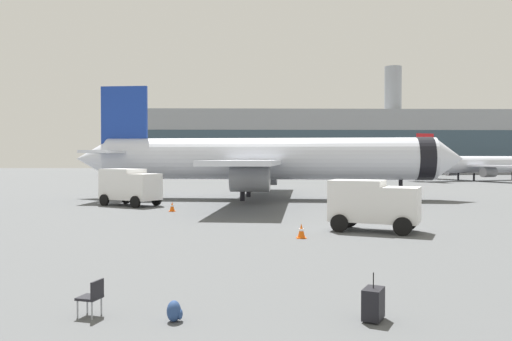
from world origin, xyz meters
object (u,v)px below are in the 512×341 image
object	(u,v)px
traveller_backpack	(175,311)
safety_cone_mid	(301,231)
airplane_at_gate	(265,159)
gate_chair	(92,295)
service_truck	(130,185)
cargo_van	(373,203)
rolling_suitcase	(373,304)
safety_cone_near	(172,207)
airplane_taxiing	(472,165)

from	to	relation	value
traveller_backpack	safety_cone_mid	bearing A→B (deg)	70.84
airplane_at_gate	traveller_backpack	xyz separation A→B (m)	(-3.42, -35.54, -3.42)
airplane_at_gate	gate_chair	size ratio (longest dim) A/B	41.59
airplane_at_gate	safety_cone_mid	xyz separation A→B (m)	(0.80, -23.39, -3.32)
airplane_at_gate	service_truck	bearing A→B (deg)	-149.10
cargo_van	gate_chair	bearing A→B (deg)	-125.86
traveller_backpack	rolling_suitcase	bearing A→B (deg)	-0.23
safety_cone_mid	gate_chair	bearing A→B (deg)	-117.84
safety_cone_near	cargo_van	bearing A→B (deg)	-40.81
gate_chair	safety_cone_mid	bearing A→B (deg)	62.16
safety_cone_near	traveller_backpack	world-z (taller)	safety_cone_near
service_truck	safety_cone_near	world-z (taller)	service_truck
gate_chair	airplane_taxiing	bearing A→B (deg)	60.40
safety_cone_mid	gate_chair	size ratio (longest dim) A/B	0.79
cargo_van	safety_cone_near	world-z (taller)	cargo_van
safety_cone_mid	rolling_suitcase	xyz separation A→B (m)	(0.30, -12.16, 0.06)
service_truck	gate_chair	world-z (taller)	service_truck
safety_cone_mid	traveller_backpack	world-z (taller)	safety_cone_mid
airplane_taxiing	service_truck	size ratio (longest dim) A/B	4.91
service_truck	safety_cone_near	distance (m)	6.20
airplane_at_gate	airplane_taxiing	xyz separation A→B (m)	(36.49, 38.60, -0.95)
cargo_van	rolling_suitcase	xyz separation A→B (m)	(-3.60, -14.41, -1.06)
cargo_van	safety_cone_mid	bearing A→B (deg)	-150.14
cargo_van	safety_cone_near	size ratio (longest dim) A/B	6.95
gate_chair	traveller_backpack	bearing A→B (deg)	-11.90
safety_cone_mid	gate_chair	xyz separation A→B (m)	(-6.19, -11.73, 0.16)
airplane_at_gate	gate_chair	world-z (taller)	airplane_at_gate
airplane_taxiing	cargo_van	xyz separation A→B (m)	(-31.78, -59.75, -1.26)
safety_cone_near	traveller_backpack	bearing A→B (deg)	-81.84
safety_cone_near	rolling_suitcase	xyz separation A→B (m)	(8.03, -24.45, 0.05)
airplane_at_gate	cargo_van	bearing A→B (deg)	-77.45
cargo_van	traveller_backpack	size ratio (longest dim) A/B	10.07
airplane_at_gate	safety_cone_mid	distance (m)	23.64
rolling_suitcase	gate_chair	xyz separation A→B (m)	(-6.50, 0.43, 0.11)
rolling_suitcase	gate_chair	bearing A→B (deg)	176.18
service_truck	traveller_backpack	bearing A→B (deg)	-75.54
airplane_taxiing	rolling_suitcase	size ratio (longest dim) A/B	23.31
traveller_backpack	safety_cone_near	bearing A→B (deg)	98.16
service_truck	cargo_van	xyz separation A→B (m)	(15.61, -14.63, -0.16)
cargo_van	gate_chair	xyz separation A→B (m)	(-10.10, -13.97, -0.95)
airplane_taxiing	cargo_van	bearing A→B (deg)	-118.01
airplane_taxiing	safety_cone_mid	world-z (taller)	airplane_taxiing
service_truck	cargo_van	size ratio (longest dim) A/B	1.08
safety_cone_mid	traveller_backpack	size ratio (longest dim) A/B	1.41
cargo_van	rolling_suitcase	bearing A→B (deg)	-104.03
cargo_van	rolling_suitcase	world-z (taller)	cargo_van
airplane_at_gate	rolling_suitcase	xyz separation A→B (m)	(1.11, -35.56, -3.27)
airplane_taxiing	cargo_van	world-z (taller)	airplane_taxiing
service_truck	gate_chair	distance (m)	29.15
safety_cone_near	traveller_backpack	distance (m)	24.68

